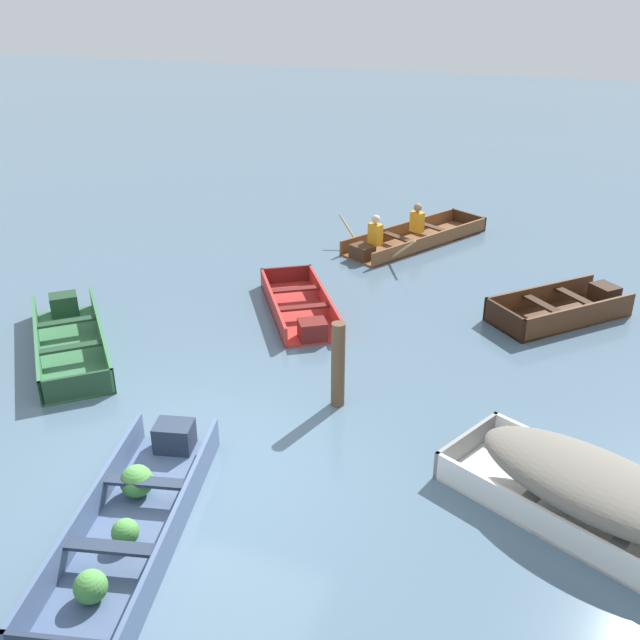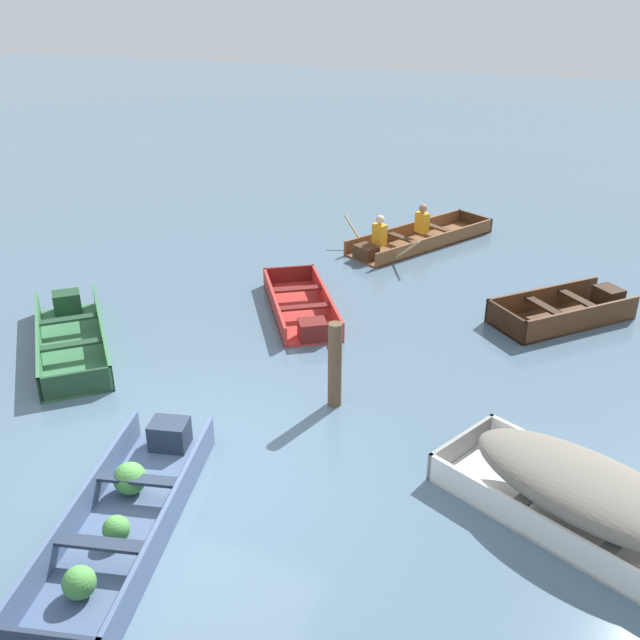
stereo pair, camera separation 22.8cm
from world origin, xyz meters
name	(u,v)px [view 2 (the right image)]	position (x,y,z in m)	size (l,w,h in m)	color
ground_plane	(198,467)	(0.00, 0.00, 0.00)	(80.00, 80.00, 0.00)	slate
dinghy_slate_blue_foreground	(125,513)	(-0.18, -1.14, 0.15)	(1.80, 3.47, 0.41)	#475B7F
skiff_red_near_moored	(302,308)	(-0.57, 4.38, 0.12)	(2.26, 2.71, 0.35)	#AD2D28
skiff_white_mid_moored	(591,496)	(4.34, 0.70, 0.40)	(3.46, 2.47, 0.70)	white
skiff_dark_varnish_far_moored	(567,311)	(3.67, 5.96, 0.15)	(2.37, 2.45, 0.42)	#4C2D19
skiff_green_outer_moored	(71,337)	(-3.50, 1.97, 0.14)	(2.86, 2.98, 0.39)	#387047
rowboat_wooden_brown_with_crew	(414,238)	(0.26, 8.55, 0.17)	(2.90, 3.66, 0.89)	brown
mooring_post	(335,365)	(1.00, 1.91, 0.61)	(0.19, 0.19, 1.23)	brown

